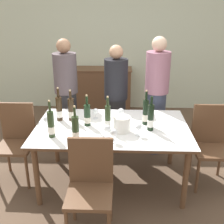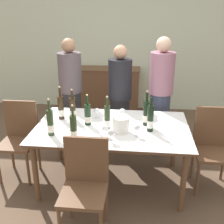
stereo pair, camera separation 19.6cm
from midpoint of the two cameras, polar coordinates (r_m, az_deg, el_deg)
ground_plane at (r=3.62m, az=1.60°, el=-13.87°), size 12.00×12.00×0.00m
back_wall at (r=5.70m, az=3.97°, el=14.45°), size 8.00×0.10×2.80m
sideboard_cabinet at (r=5.64m, az=0.36°, el=4.48°), size 1.22×0.46×0.89m
dining_table at (r=3.27m, az=1.72°, el=-4.01°), size 1.76×1.10×0.75m
ice_bucket at (r=3.08m, az=3.66°, el=-2.45°), size 0.19×0.19×0.18m
wine_bottle_0 at (r=3.03m, az=-10.61°, el=-2.27°), size 0.07×0.07×0.41m
wine_bottle_1 at (r=3.10m, az=0.83°, el=-1.31°), size 0.07×0.07×0.40m
wine_bottle_2 at (r=3.26m, az=8.67°, el=-0.33°), size 0.07×0.07×0.41m
wine_bottle_3 at (r=3.11m, az=9.60°, el=-1.45°), size 0.07×0.07×0.40m
wine_bottle_4 at (r=3.42m, az=-6.38°, el=0.62°), size 0.07×0.07×0.38m
wine_bottle_5 at (r=2.88m, az=-5.91°, el=-3.46°), size 0.07×0.07×0.39m
wine_bottle_6 at (r=3.44m, az=-8.74°, el=0.80°), size 0.07×0.07×0.41m
wine_bottle_7 at (r=3.25m, az=-3.25°, el=-0.62°), size 0.08×0.08×0.37m
wine_glass_0 at (r=3.42m, az=3.75°, el=-0.04°), size 0.08×0.08×0.14m
wine_glass_1 at (r=2.85m, az=1.80°, el=-4.33°), size 0.08×0.08×0.15m
wine_glass_2 at (r=2.99m, az=7.03°, el=-3.24°), size 0.07×0.07×0.14m
wine_glass_3 at (r=3.44m, az=-1.47°, el=0.12°), size 0.07×0.07×0.13m
wine_glass_4 at (r=3.28m, az=-11.21°, el=-1.17°), size 0.09×0.09×0.15m
wine_glass_5 at (r=2.97m, az=0.52°, el=-3.41°), size 0.08×0.08×0.13m
chair_near_front at (r=2.69m, az=-3.39°, el=-13.81°), size 0.42×0.42×0.94m
chair_right_end at (r=3.54m, az=21.29°, el=-5.96°), size 0.42×0.42×0.97m
chair_left_end at (r=3.67m, az=-16.85°, el=-4.37°), size 0.42×0.42×0.96m
person_host at (r=4.11m, az=-6.94°, el=3.31°), size 0.33×0.33×1.64m
person_guest_left at (r=4.02m, az=3.00°, el=2.36°), size 0.33×0.33×1.56m
person_guest_right at (r=3.98m, az=11.19°, el=2.75°), size 0.33×0.33×1.68m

